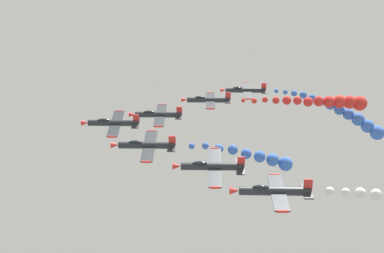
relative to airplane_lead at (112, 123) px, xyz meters
name	(u,v)px	position (x,y,z in m)	size (l,w,h in m)	color
airplane_lead	(112,123)	(0.00, 0.00, 0.00)	(9.37, 10.35, 3.14)	#23282D
airplane_left_inner	(145,145)	(-10.19, -7.00, -0.75)	(9.37, 10.35, 3.15)	#23282D
smoke_trail_left_inner	(260,157)	(-8.88, -25.52, -3.10)	(3.64, 17.04, 5.34)	blue
airplane_right_inner	(157,115)	(9.20, -7.17, -0.89)	(9.41, 10.35, 3.04)	#23282D
airplane_left_outer	(211,166)	(-19.16, -17.41, -0.90)	(9.25, 10.35, 3.36)	#23282D
airplane_right_outer	(208,100)	(18.91, -16.90, -0.22)	(9.52, 10.35, 2.69)	#23282D
smoke_trail_right_outer	(333,102)	(21.19, -43.61, -1.05)	(5.50, 27.27, 3.73)	red
airplane_trailing	(273,191)	(-28.79, -25.22, -0.54)	(9.54, 10.35, 2.60)	#23282D
airplane_high_slot	(245,90)	(28.49, -25.29, -0.20)	(9.47, 10.35, 2.90)	#23282D
smoke_trail_high_slot	(351,118)	(25.17, -48.86, -5.55)	(7.46, 23.91, 10.15)	blue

